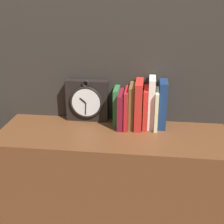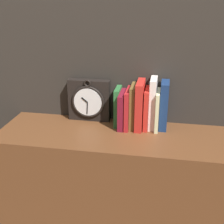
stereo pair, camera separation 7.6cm
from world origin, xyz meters
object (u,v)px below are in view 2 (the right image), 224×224
object	(u,v)px
book_slot7_cream	(158,110)
book_slot5_red	(147,108)
book_slot1_maroon	(122,110)
book_slot6_white	(153,103)
book_slot0_green	(118,107)
book_slot2_red	(128,108)
book_slot3_brown	(133,106)
book_slot4_red	(140,105)
book_slot8_navy	(164,105)
clock	(89,100)

from	to	relation	value
book_slot7_cream	book_slot5_red	bearing A→B (deg)	177.56
book_slot1_maroon	book_slot6_white	xyz separation A→B (m)	(0.15, 0.02, 0.04)
book_slot1_maroon	book_slot6_white	world-z (taller)	book_slot6_white
book_slot0_green	book_slot7_cream	size ratio (longest dim) A/B	1.00
book_slot2_red	book_slot5_red	distance (m)	0.09
book_slot1_maroon	book_slot2_red	size ratio (longest dim) A/B	0.92
book_slot2_red	book_slot6_white	bearing A→B (deg)	8.00
book_slot0_green	book_slot1_maroon	world-z (taller)	book_slot0_green
book_slot1_maroon	book_slot0_green	bearing A→B (deg)	144.18
book_slot3_brown	book_slot7_cream	bearing A→B (deg)	-0.91
book_slot2_red	book_slot6_white	xyz separation A→B (m)	(0.12, 0.02, 0.03)
book_slot2_red	book_slot7_cream	bearing A→B (deg)	2.81
book_slot0_green	book_slot1_maroon	bearing A→B (deg)	-35.82
book_slot4_red	book_slot8_navy	xyz separation A→B (m)	(0.12, 0.02, -0.00)
book_slot3_brown	book_slot5_red	size ratio (longest dim) A/B	1.07
book_slot5_red	book_slot2_red	bearing A→B (deg)	-174.17
book_slot0_green	book_slot5_red	size ratio (longest dim) A/B	0.96
clock	book_slot5_red	size ratio (longest dim) A/B	1.13
book_slot2_red	book_slot8_navy	xyz separation A→B (m)	(0.17, 0.02, 0.02)
book_slot0_green	book_slot1_maroon	size ratio (longest dim) A/B	1.08
clock	book_slot8_navy	size ratio (longest dim) A/B	0.96
book_slot4_red	book_slot8_navy	world-z (taller)	same
book_slot0_green	book_slot3_brown	bearing A→B (deg)	-7.07
book_slot1_maroon	book_slot5_red	xyz separation A→B (m)	(0.12, 0.01, 0.01)
clock	book_slot1_maroon	size ratio (longest dim) A/B	1.27
clock	book_slot8_navy	xyz separation A→B (m)	(0.38, -0.03, 0.01)
book_slot4_red	book_slot7_cream	bearing A→B (deg)	3.69
book_slot1_maroon	book_slot7_cream	size ratio (longest dim) A/B	0.93
book_slot5_red	book_slot7_cream	size ratio (longest dim) A/B	1.04
book_slot4_red	book_slot1_maroon	bearing A→B (deg)	-178.96
clock	book_slot4_red	distance (m)	0.27
book_slot6_white	book_slot0_green	bearing A→B (deg)	179.36
book_slot5_red	book_slot6_white	size ratio (longest dim) A/B	0.80
book_slot1_maroon	book_slot6_white	size ratio (longest dim) A/B	0.71
book_slot1_maroon	book_slot5_red	size ratio (longest dim) A/B	0.89
book_slot3_brown	book_slot6_white	size ratio (longest dim) A/B	0.85
book_slot6_white	book_slot2_red	bearing A→B (deg)	-172.00
book_slot3_brown	book_slot2_red	bearing A→B (deg)	-159.42
clock	book_slot5_red	bearing A→B (deg)	-7.42
clock	book_slot6_white	bearing A→B (deg)	-5.54
book_slot7_cream	book_slot3_brown	bearing A→B (deg)	179.09
book_slot0_green	book_slot8_navy	distance (m)	0.23
book_slot2_red	book_slot7_cream	world-z (taller)	book_slot2_red
book_slot6_white	book_slot8_navy	world-z (taller)	book_slot6_white
clock	book_slot5_red	distance (m)	0.30
book_slot1_maroon	book_slot2_red	world-z (taller)	book_slot2_red
book_slot0_green	book_slot4_red	distance (m)	0.11
clock	book_slot4_red	xyz separation A→B (m)	(0.27, -0.05, 0.01)
book_slot1_maroon	book_slot7_cream	world-z (taller)	book_slot7_cream
clock	book_slot0_green	xyz separation A→B (m)	(0.16, -0.03, -0.01)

